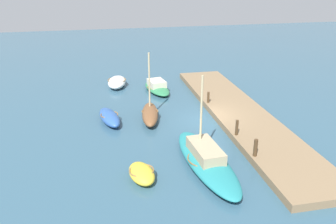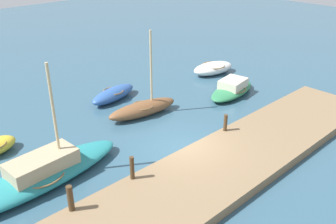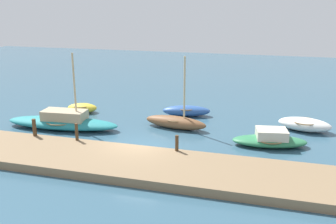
{
  "view_description": "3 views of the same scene",
  "coord_description": "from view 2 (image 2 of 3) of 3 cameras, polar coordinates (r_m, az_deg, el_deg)",
  "views": [
    {
      "loc": [
        -22.38,
        7.56,
        10.3
      ],
      "look_at": [
        0.33,
        2.85,
        0.76
      ],
      "focal_mm": 38.04,
      "sensor_mm": 36.0,
      "label": 1
    },
    {
      "loc": [
        -10.88,
        -10.7,
        9.36
      ],
      "look_at": [
        1.06,
        2.0,
        0.92
      ],
      "focal_mm": 39.95,
      "sensor_mm": 36.0,
      "label": 2
    },
    {
      "loc": [
        6.85,
        -18.47,
        7.95
      ],
      "look_at": [
        0.46,
        4.26,
        0.99
      ],
      "focal_mm": 39.91,
      "sensor_mm": 36.0,
      "label": 3
    }
  ],
  "objects": [
    {
      "name": "rowboat_brown",
      "position": [
        20.94,
        -3.84,
        0.59
      ],
      "size": [
        4.34,
        1.74,
        4.76
      ],
      "rotation": [
        0.0,
        0.0,
        -0.14
      ],
      "color": "brown",
      "rests_on": "ground_plane"
    },
    {
      "name": "dock_platform",
      "position": [
        16.41,
        8.12,
        -8.28
      ],
      "size": [
        21.5,
        3.94,
        0.44
      ],
      "primitive_type": "cube",
      "color": "#846B4C",
      "rests_on": "ground_plane"
    },
    {
      "name": "ground_plane",
      "position": [
        17.9,
        1.92,
        -5.69
      ],
      "size": [
        84.0,
        84.0,
        0.0
      ],
      "primitive_type": "plane",
      "color": "#33566B"
    },
    {
      "name": "mooring_post_mid_west",
      "position": [
        14.98,
        -5.5,
        -8.49
      ],
      "size": [
        0.18,
        0.18,
        1.0
      ],
      "primitive_type": "cylinder",
      "color": "#47331E",
      "rests_on": "dock_platform"
    },
    {
      "name": "mooring_post_west",
      "position": [
        13.83,
        -14.67,
        -12.62
      ],
      "size": [
        0.22,
        0.22,
        1.02
      ],
      "primitive_type": "cylinder",
      "color": "#47331E",
      "rests_on": "dock_platform"
    },
    {
      "name": "mooring_post_mid_east",
      "position": [
        18.6,
        8.76,
        -1.63
      ],
      "size": [
        0.18,
        0.18,
        0.86
      ],
      "primitive_type": "cylinder",
      "color": "#47331E",
      "rests_on": "dock_platform"
    },
    {
      "name": "sailboat_teal",
      "position": [
        16.25,
        -18.97,
        -8.95
      ],
      "size": [
        7.74,
        2.63,
        4.96
      ],
      "rotation": [
        0.0,
        0.0,
        0.08
      ],
      "color": "teal",
      "rests_on": "ground_plane"
    },
    {
      "name": "rowboat_blue",
      "position": [
        23.12,
        -8.33,
        2.73
      ],
      "size": [
        3.61,
        1.87,
        0.76
      ],
      "rotation": [
        0.0,
        0.0,
        0.21
      ],
      "color": "#2D569E",
      "rests_on": "ground_plane"
    },
    {
      "name": "motorboat_green",
      "position": [
        23.98,
        9.75,
        3.5
      ],
      "size": [
        4.45,
        2.38,
        1.01
      ],
      "rotation": [
        0.0,
        0.0,
        0.17
      ],
      "color": "#2D7A4C",
      "rests_on": "ground_plane"
    },
    {
      "name": "rowboat_white",
      "position": [
        27.45,
        6.9,
        6.67
      ],
      "size": [
        3.51,
        2.14,
        0.83
      ],
      "rotation": [
        0.0,
        0.0,
        -0.18
      ],
      "color": "white",
      "rests_on": "ground_plane"
    }
  ]
}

